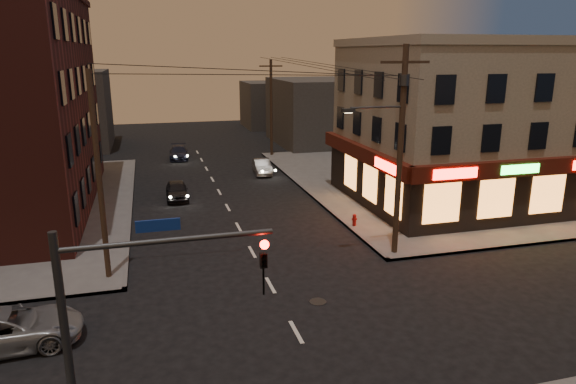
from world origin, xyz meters
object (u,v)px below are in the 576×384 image
object	(u,v)px
suv_cross	(6,330)
sedan_near	(177,190)
fire_hydrant	(354,219)
sedan_mid	(262,167)
sedan_far	(179,153)

from	to	relation	value
suv_cross	sedan_near	world-z (taller)	suv_cross
sedan_near	fire_hydrant	xyz separation A→B (m)	(9.45, -8.90, -0.09)
sedan_mid	fire_hydrant	bearing A→B (deg)	-77.06
sedan_near	sedan_mid	bearing A→B (deg)	39.77
sedan_mid	fire_hydrant	world-z (taller)	sedan_mid
suv_cross	fire_hydrant	bearing A→B (deg)	-67.54
suv_cross	sedan_near	bearing A→B (deg)	-26.27
sedan_mid	fire_hydrant	size ratio (longest dim) A/B	5.32
sedan_near	sedan_mid	distance (m)	9.39
suv_cross	sedan_mid	xyz separation A→B (m)	(14.04, 23.20, -0.07)
suv_cross	sedan_near	xyz separation A→B (m)	(6.73, 17.31, -0.06)
sedan_mid	sedan_far	size ratio (longest dim) A/B	0.89
sedan_far	fire_hydrant	distance (m)	24.45
sedan_far	fire_hydrant	world-z (taller)	sedan_far
sedan_near	sedan_far	size ratio (longest dim) A/B	0.87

